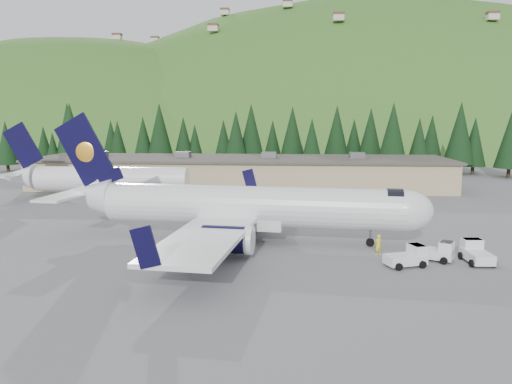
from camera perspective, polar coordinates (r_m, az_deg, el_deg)
The scene contains 10 objects.
ground at distance 49.53m, azimuth -0.49°, elevation -5.63°, with size 600.00×600.00×0.00m, color #5C5C61.
airliner at distance 49.02m, azimuth -1.77°, elevation -1.75°, with size 38.06×35.78×12.62m.
second_airliner at distance 76.03m, azimuth -18.21°, elevation 1.50°, with size 27.50×11.00×10.05m.
baggage_tug_a at distance 43.17m, azimuth 17.03°, elevation -7.09°, with size 3.65×2.83×1.75m.
baggage_tug_b at distance 45.54m, azimuth 19.93°, elevation -6.41°, with size 3.68×3.04×1.76m.
baggage_tug_c at distance 46.27m, azimuth 23.80°, elevation -6.37°, with size 2.25×3.52×1.82m.
terminal_building at distance 86.83m, azimuth -1.83°, elevation 2.31°, with size 71.00×17.00×6.10m.
ramp_worker at distance 45.79m, azimuth 13.79°, elevation -5.88°, with size 0.67×0.44×1.85m, color yellow.
tree_line at distance 109.82m, azimuth 0.75°, elevation 6.31°, with size 111.69×18.52×14.09m.
hills at distance 276.82m, azimuth 14.36°, elevation -11.70°, with size 614.00×330.00×300.00m.
Camera 1 is at (3.76, -47.85, 12.22)m, focal length 35.00 mm.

